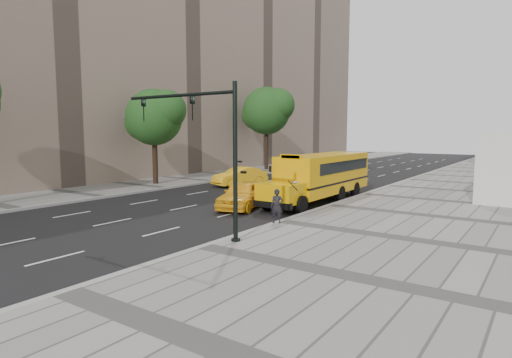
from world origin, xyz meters
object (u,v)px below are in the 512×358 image
Objects in this scene: taxi_near at (244,194)px; taxi_far at (240,176)px; tree_c at (267,110)px; school_bus at (323,173)px; traffic_signal at (208,141)px; tree_b at (155,117)px; pedestrian at (277,206)px.

taxi_near reaches higher than taxi_far.
tree_c is 1.99× the size of taxi_near.
taxi_near is at bearing -34.70° from taxi_far.
traffic_signal is at bearing -86.72° from school_bus.
taxi_far is at bearing 32.41° from tree_b.
school_bus is (14.91, 0.82, -3.94)m from tree_b.
taxi_far is 2.92× the size of pedestrian.
traffic_signal is at bearing -35.77° from tree_b.
pedestrian is (10.62, -11.21, 0.18)m from taxi_far.
tree_c reaches higher than school_bus.
school_bus is at bearing -47.16° from tree_c.
taxi_far is at bearing 161.78° from school_bus.
pedestrian is at bearing -55.77° from tree_c.
school_bus is 2.44× the size of taxi_far.
tree_b is 8.59m from taxi_far.
traffic_signal is at bearing -40.01° from taxi_far.
taxi_far is 15.44m from pedestrian.
tree_b is 1.66× the size of taxi_near.
tree_b is 0.69× the size of school_bus.
traffic_signal is (15.59, -28.13, -2.81)m from tree_c.
school_bus is at bearing 3.14° from tree_b.
taxi_near is at bearing 115.29° from traffic_signal.
tree_c reaches higher than tree_b.
school_bus is at bearing 93.28° from traffic_signal.
traffic_signal reaches higher than pedestrian.
school_bus is at bearing 82.39° from pedestrian.
taxi_near is at bearing -59.88° from tree_c.
tree_c is 0.83× the size of school_bus.
taxi_far is at bearing 122.77° from traffic_signal.
school_bus is 1.81× the size of traffic_signal.
tree_c is (0.01, 16.88, 1.20)m from tree_b.
tree_b is 15.45m from school_bus.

